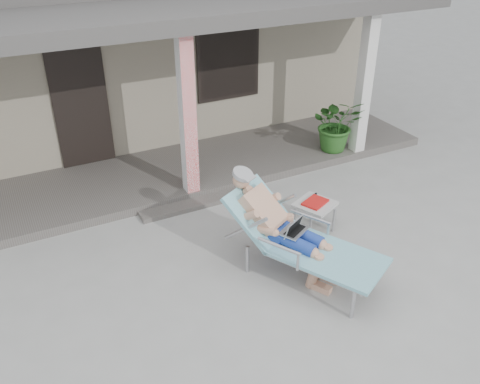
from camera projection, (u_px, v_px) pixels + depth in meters
ground at (251, 266)px, 7.03m from camera, size 60.00×60.00×0.00m
house at (113, 44)px, 11.22m from camera, size 10.40×5.40×3.30m
porch_deck at (174, 173)px, 9.31m from camera, size 10.00×2.00×0.15m
porch_overhang at (164, 20)px, 7.92m from camera, size 10.00×2.30×2.85m
porch_step at (199, 203)px, 8.44m from camera, size 2.00×0.30×0.07m
lounger at (292, 216)px, 6.53m from camera, size 1.71×2.25×1.43m
side_table at (315, 206)px, 7.66m from camera, size 0.70×0.70×0.48m
potted_palm at (337, 124)px, 9.75m from camera, size 1.22×1.15×1.07m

